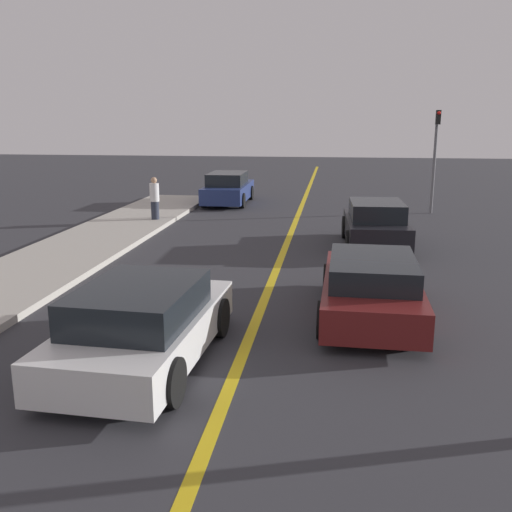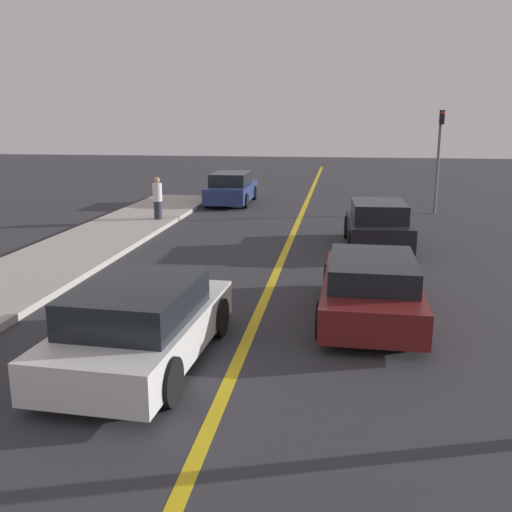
# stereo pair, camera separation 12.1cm
# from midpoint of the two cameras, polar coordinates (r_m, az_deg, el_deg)

# --- Properties ---
(road_center_line) EXTENTS (0.20, 60.00, 0.01)m
(road_center_line) POSITION_cam_midpoint_polar(r_m,az_deg,el_deg) (17.27, 2.75, 0.92)
(road_center_line) COLOR gold
(road_center_line) RESTS_ON ground_plane
(sidewalk_left) EXTENTS (2.93, 28.12, 0.15)m
(sidewalk_left) POSITION_cam_midpoint_polar(r_m,az_deg,el_deg) (15.29, -21.52, -1.41)
(sidewalk_left) COLOR #ADA89E
(sidewalk_left) RESTS_ON ground_plane
(car_ahead_center) EXTENTS (2.15, 4.28, 1.33)m
(car_ahead_center) POSITION_cam_midpoint_polar(r_m,az_deg,el_deg) (9.15, -11.58, -6.75)
(car_ahead_center) COLOR silver
(car_ahead_center) RESTS_ON ground_plane
(car_far_distant) EXTENTS (2.00, 4.29, 1.23)m
(car_far_distant) POSITION_cam_midpoint_polar(r_m,az_deg,el_deg) (11.26, 11.14, -3.05)
(car_far_distant) COLOR maroon
(car_far_distant) RESTS_ON ground_plane
(car_parked_left_lot) EXTENTS (1.96, 3.91, 1.40)m
(car_parked_left_lot) POSITION_cam_midpoint_polar(r_m,az_deg,el_deg) (17.51, 11.67, 3.07)
(car_parked_left_lot) COLOR black
(car_parked_left_lot) RESTS_ON ground_plane
(car_oncoming_far) EXTENTS (1.93, 4.43, 1.42)m
(car_oncoming_far) POSITION_cam_midpoint_polar(r_m,az_deg,el_deg) (26.16, -2.94, 6.75)
(car_oncoming_far) COLOR navy
(car_oncoming_far) RESTS_ON ground_plane
(pedestrian_by_sign) EXTENTS (0.34, 0.34, 1.55)m
(pedestrian_by_sign) POSITION_cam_midpoint_polar(r_m,az_deg,el_deg) (21.39, -10.27, 5.69)
(pedestrian_by_sign) COLOR #282D3D
(pedestrian_by_sign) RESTS_ON sidewalk_left
(traffic_light) EXTENTS (0.18, 0.40, 4.11)m
(traffic_light) POSITION_cam_midpoint_polar(r_m,az_deg,el_deg) (24.25, 17.35, 9.99)
(traffic_light) COLOR slate
(traffic_light) RESTS_ON ground_plane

